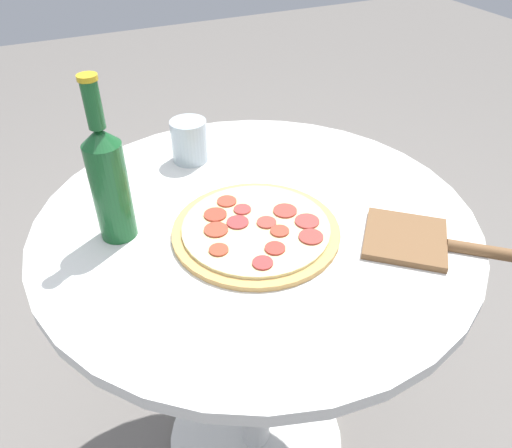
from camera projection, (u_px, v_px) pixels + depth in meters
ground_plane at (256, 439)px, 1.40m from camera, size 8.00×8.00×0.00m
table at (256, 295)px, 1.05m from camera, size 0.82×0.82×0.78m
pizza at (256, 229)px, 0.88m from camera, size 0.30×0.30×0.02m
beer_bottle at (109, 180)px, 0.82m from camera, size 0.06×0.06×0.29m
pizza_paddle at (426, 242)px, 0.86m from camera, size 0.25×0.27×0.02m
drinking_glass at (189, 141)px, 1.07m from camera, size 0.08×0.08×0.09m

